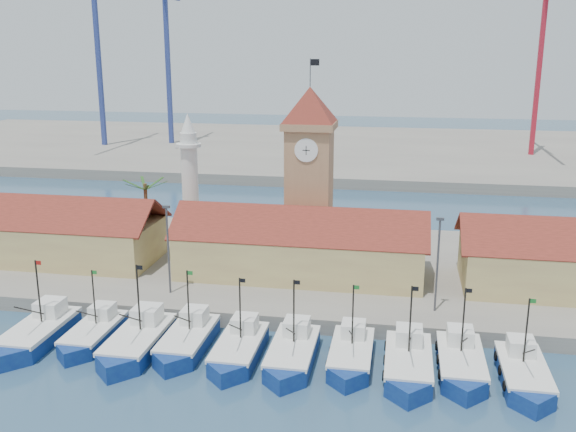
% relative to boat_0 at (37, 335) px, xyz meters
% --- Properties ---
extents(ground, '(400.00, 400.00, 0.00)m').
position_rel_boat_0_xyz_m(ground, '(20.72, -1.92, -0.81)').
color(ground, navy).
rests_on(ground, ground).
extents(quay, '(140.00, 32.00, 1.50)m').
position_rel_boat_0_xyz_m(quay, '(20.72, 22.08, -0.06)').
color(quay, gray).
rests_on(quay, ground).
extents(terminal, '(240.00, 80.00, 2.00)m').
position_rel_boat_0_xyz_m(terminal, '(20.72, 108.08, 0.19)').
color(terminal, gray).
rests_on(terminal, ground).
extents(boat_0, '(3.80, 10.41, 7.87)m').
position_rel_boat_0_xyz_m(boat_0, '(0.00, 0.00, 0.00)').
color(boat_0, navy).
rests_on(boat_0, ground).
extents(boat_1, '(3.32, 9.10, 6.89)m').
position_rel_boat_0_xyz_m(boat_1, '(4.74, 1.04, -0.10)').
color(boat_1, navy).
rests_on(boat_1, ground).
extents(boat_2, '(3.88, 10.63, 8.05)m').
position_rel_boat_0_xyz_m(boat_2, '(9.37, -0.06, 0.02)').
color(boat_2, navy).
rests_on(boat_2, ground).
extents(boat_3, '(3.57, 9.77, 7.39)m').
position_rel_boat_0_xyz_m(boat_3, '(13.45, 1.08, -0.05)').
color(boat_3, navy).
rests_on(boat_3, ground).
extents(boat_4, '(3.53, 9.66, 7.31)m').
position_rel_boat_0_xyz_m(boat_4, '(18.27, 0.30, -0.06)').
color(boat_4, navy).
rests_on(boat_4, ground).
extents(boat_5, '(3.61, 9.88, 7.48)m').
position_rel_boat_0_xyz_m(boat_5, '(22.85, 0.24, -0.04)').
color(boat_5, navy).
rests_on(boat_5, ground).
extents(boat_6, '(3.41, 9.35, 7.07)m').
position_rel_boat_0_xyz_m(boat_6, '(27.65, 1.00, -0.08)').
color(boat_6, navy).
rests_on(boat_6, ground).
extents(boat_7, '(3.69, 10.11, 7.65)m').
position_rel_boat_0_xyz_m(boat_7, '(32.31, 0.07, -0.02)').
color(boat_7, navy).
rests_on(boat_7, ground).
extents(boat_8, '(3.57, 9.79, 7.41)m').
position_rel_boat_0_xyz_m(boat_8, '(36.49, 1.01, -0.05)').
color(boat_8, navy).
rests_on(boat_8, ground).
extents(boat_9, '(3.49, 9.57, 7.24)m').
position_rel_boat_0_xyz_m(boat_9, '(41.15, 0.07, -0.07)').
color(boat_9, navy).
rests_on(boat_9, ground).
extents(hall_left, '(31.20, 10.13, 7.61)m').
position_rel_boat_0_xyz_m(hall_left, '(-11.28, 18.08, 3.17)').
color(hall_left, tan).
rests_on(hall_left, quay).
extents(hall_center, '(27.04, 10.13, 7.61)m').
position_rel_boat_0_xyz_m(hall_center, '(20.72, 18.08, 3.17)').
color(hall_center, tan).
rests_on(hall_center, quay).
extents(clock_tower, '(5.80, 5.80, 22.70)m').
position_rel_boat_0_xyz_m(clock_tower, '(20.72, 24.07, 11.15)').
color(clock_tower, '#A87D56').
rests_on(clock_tower, quay).
extents(minaret, '(3.00, 3.00, 16.30)m').
position_rel_boat_0_xyz_m(minaret, '(5.72, 26.08, 8.91)').
color(minaret, silver).
rests_on(minaret, quay).
extents(palm_tree, '(5.60, 5.03, 8.39)m').
position_rel_boat_0_xyz_m(palm_tree, '(0.72, 24.08, 5.43)').
color(palm_tree, brown).
rests_on(palm_tree, quay).
extents(lamp_posts, '(80.70, 0.25, 9.03)m').
position_rel_boat_0_xyz_m(lamp_posts, '(21.22, 10.08, 5.66)').
color(lamp_posts, '#3F3F44').
rests_on(lamp_posts, quay).
extents(crane_blue_far, '(1.00, 38.05, 47.55)m').
position_rel_boat_0_xyz_m(crane_blue_far, '(-41.55, 98.04, 28.01)').
color(crane_blue_far, navy).
rests_on(crane_blue_far, terminal).
extents(crane_blue_near, '(1.00, 30.34, 43.01)m').
position_rel_boat_0_xyz_m(crane_blue_near, '(-26.37, 105.01, 24.86)').
color(crane_blue_near, navy).
rests_on(crane_blue_near, terminal).
extents(crane_red_right, '(1.00, 34.04, 42.03)m').
position_rel_boat_0_xyz_m(crane_red_right, '(59.58, 101.47, 24.63)').
color(crane_red_right, '#AE1A2C').
rests_on(crane_red_right, terminal).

